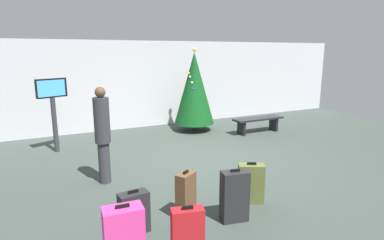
# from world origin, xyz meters

# --- Properties ---
(ground_plane) EXTENTS (16.00, 16.00, 0.00)m
(ground_plane) POSITION_xyz_m (0.00, 0.00, 0.00)
(ground_plane) COLOR #38423D
(back_wall) EXTENTS (16.00, 0.20, 2.86)m
(back_wall) POSITION_xyz_m (0.00, 4.01, 1.43)
(back_wall) COLOR silver
(back_wall) RESTS_ON ground_plane
(holiday_tree) EXTENTS (1.28, 1.28, 2.62)m
(holiday_tree) POSITION_xyz_m (1.03, 2.70, 1.37)
(holiday_tree) COLOR #4C3319
(holiday_tree) RESTS_ON ground_plane
(flight_info_kiosk) EXTENTS (0.73, 0.36, 1.86)m
(flight_info_kiosk) POSITION_xyz_m (-3.13, 2.25, 1.27)
(flight_info_kiosk) COLOR #333338
(flight_info_kiosk) RESTS_ON ground_plane
(waiting_bench) EXTENTS (1.67, 0.44, 0.48)m
(waiting_bench) POSITION_xyz_m (2.70, 1.54, 0.37)
(waiting_bench) COLOR black
(waiting_bench) RESTS_ON ground_plane
(traveller_0) EXTENTS (0.39, 0.39, 1.88)m
(traveller_0) POSITION_xyz_m (-2.42, -0.30, 1.01)
(traveller_0) COLOR #333338
(traveller_0) RESTS_ON ground_plane
(suitcase_0) EXTENTS (0.49, 0.40, 0.70)m
(suitcase_0) POSITION_xyz_m (-0.36, -2.22, 0.33)
(suitcase_0) COLOR #59602D
(suitcase_0) RESTS_ON ground_plane
(suitcase_1) EXTENTS (0.49, 0.30, 0.78)m
(suitcase_1) POSITION_xyz_m (-2.70, -2.89, 0.37)
(suitcase_1) COLOR #E5388C
(suitcase_1) RESTS_ON ground_plane
(suitcase_2) EXTENTS (0.44, 0.29, 0.82)m
(suitcase_2) POSITION_xyz_m (-0.95, -2.61, 0.39)
(suitcase_2) COLOR #232326
(suitcase_2) RESTS_ON ground_plane
(suitcase_3) EXTENTS (0.37, 0.32, 0.76)m
(suitcase_3) POSITION_xyz_m (-1.57, -2.21, 0.36)
(suitcase_3) COLOR brown
(suitcase_3) RESTS_ON ground_plane
(suitcase_4) EXTENTS (0.40, 0.25, 0.82)m
(suitcase_4) POSITION_xyz_m (-2.07, -3.32, 0.39)
(suitcase_4) COLOR #B2191E
(suitcase_4) RESTS_ON ground_plane
(suitcase_5) EXTENTS (0.43, 0.25, 0.64)m
(suitcase_5) POSITION_xyz_m (-2.41, -2.27, 0.30)
(suitcase_5) COLOR #232326
(suitcase_5) RESTS_ON ground_plane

